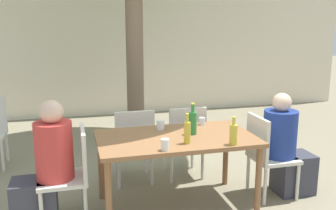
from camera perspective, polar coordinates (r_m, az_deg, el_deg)
ground_plane at (r=3.96m, az=1.15°, el=-15.22°), size 30.00×30.00×0.00m
cafe_building_wall at (r=7.63m, az=-7.56°, el=9.02°), size 10.00×0.08×2.80m
dining_table_front at (r=3.70m, az=1.19°, el=-5.96°), size 1.54×0.89×0.75m
patio_chair_0 at (r=3.63m, az=-14.41°, el=-9.60°), size 0.44×0.44×0.89m
patio_chair_1 at (r=4.13m, az=14.75°, el=-6.90°), size 0.44×0.44×0.89m
patio_chair_2 at (r=4.32m, az=-5.26°, el=-5.67°), size 0.44×0.44×0.89m
patio_chair_3 at (r=4.45m, az=2.59°, el=-5.06°), size 0.44×0.44×0.89m
person_seated_0 at (r=3.63m, az=-18.18°, el=-9.46°), size 0.57×0.34×1.17m
person_seated_1 at (r=4.24m, az=17.55°, el=-6.51°), size 0.58×0.35×1.13m
oil_cruet_0 at (r=3.45m, az=9.94°, el=-4.35°), size 0.07×0.07×0.26m
green_bottle_1 at (r=3.72m, az=3.77°, el=-2.63°), size 0.08×0.08×0.32m
oil_cruet_2 at (r=3.43m, az=2.94°, el=-4.11°), size 0.06×0.06×0.28m
drinking_glass_0 at (r=3.89m, az=-1.15°, el=-3.05°), size 0.08×0.08×0.10m
drinking_glass_1 at (r=3.26m, az=-0.46°, el=-6.07°), size 0.07×0.07×0.10m
drinking_glass_2 at (r=4.09m, az=5.19°, el=-2.47°), size 0.07×0.07×0.08m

